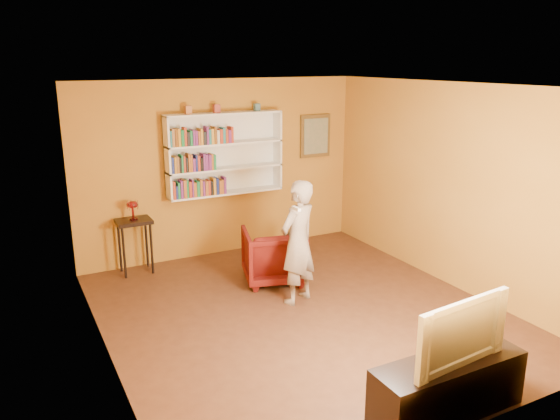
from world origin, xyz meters
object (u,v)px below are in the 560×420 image
object	(u,v)px
console_table	(134,229)
armchair	(274,255)
person	(298,242)
bookshelf	(223,154)
television	(453,329)
tv_cabinet	(447,387)
ruby_lustre	(132,206)

from	to	relation	value
console_table	armchair	bearing A→B (deg)	-36.42
armchair	console_table	bearing A→B (deg)	-19.92
console_table	person	xyz separation A→B (m)	(1.58, -1.92, 0.13)
bookshelf	armchair	world-z (taller)	bookshelf
bookshelf	armchair	distance (m)	1.83
armchair	television	distance (m)	3.34
bookshelf	person	size ratio (longest dim) A/B	1.14
person	television	distance (m)	2.58
armchair	person	world-z (taller)	person
tv_cabinet	bookshelf	bearing A→B (deg)	92.02
ruby_lustre	tv_cabinet	xyz separation A→B (m)	(1.61, -4.50, -0.73)
bookshelf	ruby_lustre	xyz separation A→B (m)	(-1.45, -0.16, -0.61)
person	ruby_lustre	bearing A→B (deg)	-72.97
armchair	tv_cabinet	world-z (taller)	armchair
bookshelf	television	xyz separation A→B (m)	(0.16, -4.66, -0.79)
console_table	tv_cabinet	size ratio (longest dim) A/B	0.56
armchair	person	distance (m)	0.84
tv_cabinet	television	xyz separation A→B (m)	(0.00, 0.00, 0.55)
armchair	bookshelf	bearing A→B (deg)	-66.58
bookshelf	ruby_lustre	size ratio (longest dim) A/B	6.66
console_table	ruby_lustre	bearing A→B (deg)	-63.43
tv_cabinet	television	bearing A→B (deg)	0.00
bookshelf	tv_cabinet	bearing A→B (deg)	-87.98
television	tv_cabinet	bearing A→B (deg)	0.00
console_table	armchair	distance (m)	2.02
bookshelf	armchair	xyz separation A→B (m)	(0.16, -1.35, -1.22)
television	bookshelf	bearing A→B (deg)	86.78
bookshelf	television	world-z (taller)	bookshelf
console_table	tv_cabinet	xyz separation A→B (m)	(1.61, -4.50, -0.40)
person	tv_cabinet	world-z (taller)	person
armchair	tv_cabinet	size ratio (longest dim) A/B	0.58
console_table	tv_cabinet	bearing A→B (deg)	-70.29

